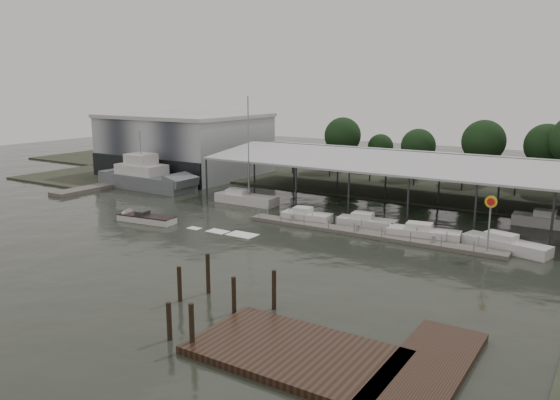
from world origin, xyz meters
The scene contains 18 objects.
ground centered at (0.00, 0.00, 0.00)m, with size 200.00×200.00×0.00m, color #262B22.
land_strip_far centered at (0.00, 42.00, 0.10)m, with size 140.00×30.00×0.30m.
land_strip_west centered at (-40.00, 30.00, 0.10)m, with size 20.00×40.00×0.30m.
storage_warehouse centered at (-28.00, 29.94, 5.29)m, with size 24.50×20.50×10.50m.
covered_boat_shed centered at (17.00, 28.00, 6.13)m, with size 58.24×24.00×6.96m.
trawler_dock centered at (-30.00, 14.00, 0.25)m, with size 3.00×18.00×0.50m.
floating_dock centered at (15.00, 10.00, 0.20)m, with size 28.00×2.00×1.40m.
shell_fuel_sign centered at (27.00, 9.99, 3.93)m, with size 1.10×0.18×5.55m.
boardwalk_platform centered at (24.55, -15.27, 0.20)m, with size 15.00×12.00×0.50m.
grey_trawler centered at (-23.88, 16.67, 1.58)m, with size 16.74×5.27×8.84m.
white_sailboat centered at (-4.92, 15.93, 0.67)m, with size 8.75×2.60×14.17m.
speedboat_underway centered at (-9.17, 1.69, 0.39)m, with size 18.73×4.27×2.00m.
moored_cruiser_0 centered at (6.72, 11.76, 0.61)m, with size 5.94×2.81×1.70m.
moored_cruiser_1 centered at (13.64, 12.92, 0.61)m, with size 6.63×2.87×1.70m.
moored_cruiser_2 centered at (20.35, 11.88, 0.61)m, with size 7.42×3.14×1.70m.
moored_cruiser_3 centered at (28.14, 12.31, 0.61)m, with size 8.28×4.13×1.70m.
mooring_pilings centered at (14.28, -14.19, 1.08)m, with size 6.82×7.87×3.68m.
horizon_tree_line centered at (24.05, 47.62, 6.34)m, with size 68.85×9.72×11.38m.
Camera 1 is at (36.91, -40.89, 15.35)m, focal length 35.00 mm.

